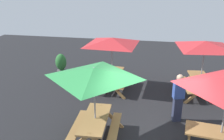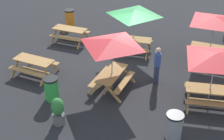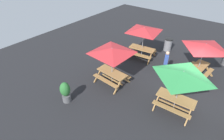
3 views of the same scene
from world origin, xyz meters
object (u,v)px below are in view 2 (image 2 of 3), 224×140
at_px(picnic_table_5, 216,61).
at_px(picnic_table_1, 215,23).
at_px(trash_bin_gray, 174,126).
at_px(picnic_table_4, 134,16).
at_px(person_standing, 157,64).
at_px(trash_bin_orange, 70,18).
at_px(picnic_table_3, 70,32).
at_px(trash_bin_green, 51,89).
at_px(picnic_table_2, 112,46).
at_px(potted_plant_1, 58,111).
at_px(picnic_table_0, 34,63).

bearing_deg(picnic_table_5, picnic_table_1, 84.99).
relative_size(picnic_table_5, trash_bin_gray, 2.87).
relative_size(picnic_table_4, person_standing, 1.40).
height_order(picnic_table_1, trash_bin_orange, picnic_table_1).
height_order(picnic_table_3, trash_bin_green, trash_bin_green).
xyz_separation_m(picnic_table_1, trash_bin_green, (-5.82, -5.07, -1.49)).
xyz_separation_m(picnic_table_2, picnic_table_3, (-3.48, 3.63, -1.43)).
xyz_separation_m(picnic_table_5, trash_bin_green, (-5.95, -1.42, -1.49)).
height_order(picnic_table_2, picnic_table_3, picnic_table_2).
xyz_separation_m(picnic_table_5, person_standing, (-2.21, 1.01, -1.10)).
distance_m(picnic_table_1, picnic_table_5, 3.65).
distance_m(potted_plant_1, person_standing, 4.68).
height_order(picnic_table_0, trash_bin_green, trash_bin_green).
relative_size(picnic_table_0, potted_plant_1, 1.80).
xyz_separation_m(trash_bin_green, trash_bin_gray, (4.90, -0.78, 0.00)).
bearing_deg(potted_plant_1, picnic_table_4, 78.64).
bearing_deg(person_standing, picnic_table_4, 16.48).
bearing_deg(trash_bin_orange, picnic_table_1, -14.11).
distance_m(trash_bin_gray, person_standing, 3.44).
bearing_deg(picnic_table_5, trash_bin_gray, -122.33).
bearing_deg(trash_bin_gray, picnic_table_2, 142.31).
bearing_deg(picnic_table_1, picnic_table_5, -84.71).
height_order(picnic_table_2, person_standing, picnic_table_2).
relative_size(trash_bin_green, person_standing, 0.59).
xyz_separation_m(trash_bin_gray, person_standing, (-1.16, 3.21, 0.39)).
bearing_deg(picnic_table_3, trash_bin_gray, -38.50).
bearing_deg(picnic_table_1, potted_plant_1, -124.57).
bearing_deg(picnic_table_5, picnic_table_2, 173.13).
height_order(picnic_table_3, picnic_table_4, picnic_table_4).
height_order(picnic_table_2, trash_bin_green, picnic_table_2).
bearing_deg(trash_bin_gray, picnic_table_4, 116.43).
bearing_deg(picnic_table_0, potted_plant_1, -40.58).
distance_m(picnic_table_1, trash_bin_orange, 8.56).
xyz_separation_m(picnic_table_2, trash_bin_orange, (-4.41, 5.70, -1.49)).
distance_m(picnic_table_4, potted_plant_1, 6.37).
xyz_separation_m(picnic_table_0, picnic_table_5, (7.52, -0.04, 1.43)).
relative_size(picnic_table_1, picnic_table_2, 1.21).
relative_size(picnic_table_0, picnic_table_4, 0.84).
bearing_deg(person_standing, picnic_table_0, 82.69).
height_order(picnic_table_3, trash_bin_gray, trash_bin_gray).
bearing_deg(person_standing, trash_bin_gray, -177.73).
height_order(picnic_table_0, potted_plant_1, potted_plant_1).
distance_m(picnic_table_5, trash_bin_gray, 2.86).
bearing_deg(picnic_table_3, person_standing, -22.71).
distance_m(picnic_table_5, trash_bin_green, 6.29).
height_order(picnic_table_1, trash_bin_gray, picnic_table_1).
xyz_separation_m(picnic_table_4, potted_plant_1, (-1.22, -6.09, -1.43)).
height_order(picnic_table_0, person_standing, person_standing).
distance_m(trash_bin_gray, potted_plant_1, 4.04).
xyz_separation_m(picnic_table_1, picnic_table_4, (-3.71, -0.24, 0.00)).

